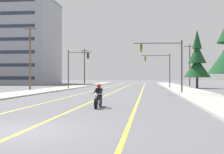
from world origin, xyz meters
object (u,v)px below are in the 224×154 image
at_px(apartment_building_far_left_block, 9,42).
at_px(traffic_signal_near_left, 75,64).
at_px(motorcycle_with_rider, 98,98).
at_px(utility_pole_right_far, 190,64).
at_px(utility_pole_left_far, 84,65).
at_px(conifer_tree_right_verge_far, 197,61).
at_px(traffic_signal_mid_right, 161,65).
at_px(utility_pole_left_near, 30,57).
at_px(traffic_signal_near_right, 168,58).

bearing_deg(apartment_building_far_left_block, traffic_signal_near_left, -52.91).
bearing_deg(motorcycle_with_rider, traffic_signal_near_left, 106.34).
height_order(motorcycle_with_rider, apartment_building_far_left_block, apartment_building_far_left_block).
distance_m(motorcycle_with_rider, utility_pole_right_far, 50.53).
relative_size(motorcycle_with_rider, utility_pole_right_far, 0.24).
xyz_separation_m(utility_pole_left_far, conifer_tree_right_verge_far, (25.57, -27.52, -0.47)).
bearing_deg(traffic_signal_mid_right, utility_pole_right_far, 60.02).
height_order(utility_pole_left_near, conifer_tree_right_verge_far, conifer_tree_right_verge_far).
relative_size(traffic_signal_near_right, apartment_building_far_left_block, 0.23).
distance_m(traffic_signal_near_right, apartment_building_far_left_block, 66.41).
bearing_deg(traffic_signal_near_left, motorcycle_with_rider, -73.66).
height_order(traffic_signal_mid_right, utility_pole_left_near, utility_pole_left_near).
height_order(traffic_signal_near_right, conifer_tree_right_verge_far, conifer_tree_right_verge_far).
bearing_deg(conifer_tree_right_verge_far, traffic_signal_near_left, -161.04).
relative_size(traffic_signal_mid_right, utility_pole_left_near, 0.67).
bearing_deg(traffic_signal_mid_right, traffic_signal_near_left, -147.52).
height_order(utility_pole_right_far, conifer_tree_right_verge_far, conifer_tree_right_verge_far).
distance_m(utility_pole_left_near, utility_pole_left_far, 39.79).
distance_m(motorcycle_with_rider, utility_pole_left_far, 64.64).
bearing_deg(utility_pole_right_far, apartment_building_far_left_block, 159.80).
height_order(traffic_signal_near_right, utility_pole_left_far, utility_pole_left_far).
distance_m(traffic_signal_near_left, conifer_tree_right_verge_far, 21.12).
xyz_separation_m(motorcycle_with_rider, traffic_signal_near_left, (-8.37, 28.57, 3.45)).
height_order(motorcycle_with_rider, utility_pole_left_near, utility_pole_left_near).
bearing_deg(traffic_signal_near_right, apartment_building_far_left_block, 130.62).
xyz_separation_m(utility_pole_left_near, conifer_tree_right_verge_far, (25.18, 12.27, -0.14)).
relative_size(traffic_signal_near_right, conifer_tree_right_verge_far, 0.61).
height_order(motorcycle_with_rider, traffic_signal_mid_right, traffic_signal_mid_right).
bearing_deg(utility_pole_right_far, conifer_tree_right_verge_far, -92.38).
bearing_deg(motorcycle_with_rider, traffic_signal_near_right, 72.62).
bearing_deg(utility_pole_right_far, traffic_signal_mid_right, -119.98).
xyz_separation_m(traffic_signal_near_left, conifer_tree_right_verge_far, (19.97, 6.86, 0.62)).
distance_m(traffic_signal_mid_right, utility_pole_left_far, 32.14).
distance_m(traffic_signal_mid_right, apartment_building_far_left_block, 52.98).
distance_m(traffic_signal_near_left, utility_pole_left_far, 34.85).
height_order(traffic_signal_mid_right, conifer_tree_right_verge_far, conifer_tree_right_verge_far).
xyz_separation_m(traffic_signal_near_left, utility_pole_left_near, (-5.22, -5.41, 0.75)).
height_order(motorcycle_with_rider, traffic_signal_near_right, traffic_signal_near_right).
relative_size(utility_pole_left_far, conifer_tree_right_verge_far, 0.95).
bearing_deg(conifer_tree_right_verge_far, utility_pole_right_far, 87.62).
relative_size(traffic_signal_mid_right, utility_pole_left_far, 0.65).
bearing_deg(conifer_tree_right_verge_far, utility_pole_left_far, 132.89).
xyz_separation_m(traffic_signal_mid_right, apartment_building_far_left_block, (-43.11, 29.73, 8.09)).
xyz_separation_m(traffic_signal_near_right, utility_pole_right_far, (6.79, 31.74, 0.58)).
xyz_separation_m(traffic_signal_mid_right, utility_pole_left_near, (-19.14, -14.27, 0.66)).
bearing_deg(utility_pole_right_far, utility_pole_left_near, -135.04).
bearing_deg(motorcycle_with_rider, apartment_building_far_left_block, 119.21).
distance_m(traffic_signal_near_right, utility_pole_left_near, 19.90).
distance_m(utility_pole_right_far, apartment_building_far_left_block, 53.49).
xyz_separation_m(motorcycle_with_rider, utility_pole_left_near, (-13.59, 23.16, 4.20)).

